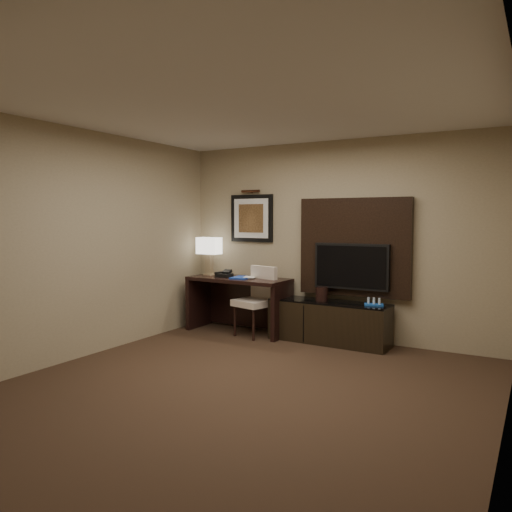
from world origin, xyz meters
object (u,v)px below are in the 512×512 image
Objects in this scene: tv at (352,266)px; ice_bucket at (322,294)px; table_lamp at (209,256)px; desk_chair at (254,302)px; desk at (239,305)px; minibar_tray at (374,302)px; desk_phone at (224,273)px; credenza at (329,322)px.

tv is 0.54m from ice_bucket.
table_lamp reaches higher than ice_bucket.
table_lamp is at bearing -176.57° from desk_chair.
minibar_tray is at bearing 4.08° from desk.
desk is 0.51m from desk_phone.
credenza is at bearing -179.86° from minibar_tray.
credenza is 1.09m from desk_chair.
table_lamp is at bearing 179.79° from minibar_tray.
tv is 4.81× the size of desk_phone.
desk_phone is (-1.60, -0.08, 0.57)m from credenza.
table_lamp is at bearing -178.57° from credenza.
desk_phone is (-0.55, 0.09, 0.36)m from desk_chair.
desk_chair is 1.09m from table_lamp.
desk_chair is 4.66× the size of desk_phone.
desk_phone is at bearing -174.03° from desk_chair.
ice_bucket is (0.95, 0.17, 0.16)m from desk_chair.
desk is at bearing -173.34° from tv.
tv is (0.25, 0.14, 0.74)m from credenza.
desk_phone is 0.90× the size of minibar_tray.
desk_chair reaches higher than desk_phone.
tv is at bearing 158.26° from minibar_tray.
ice_bucket is (1.83, -0.01, -0.44)m from table_lamp.
table_lamp is 2.82× the size of desk_phone.
ice_bucket is at bearing -177.24° from credenza.
desk_chair is 4.17× the size of minibar_tray.
ice_bucket is (-0.10, -0.00, 0.37)m from credenza.
desk is at bearing -6.18° from table_lamp.
desk reaches higher than ice_bucket.
ice_bucket is at bearing 3.09° from desk_phone.
desk_phone is 1.52m from ice_bucket.
table_lamp is at bearing 163.96° from desk_phone.
table_lamp is 0.42m from desk_phone.
desk is 7.13× the size of desk_phone.
credenza is at bearing 4.68° from desk.
minibar_tray is (0.70, 0.00, -0.05)m from ice_bucket.
tv is at bearing 28.85° from desk_chair.
desk_phone reaches higher than minibar_tray.
table_lamp is (-0.56, 0.06, 0.69)m from desk.
table_lamp is 1.89m from ice_bucket.
desk_chair is at bearing -18.66° from desk.
ice_bucket is 0.71m from minibar_tray.
table_lamp reaches higher than desk_chair.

